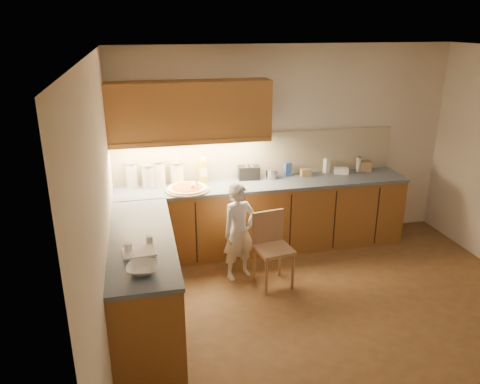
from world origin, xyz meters
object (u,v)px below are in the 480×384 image
Objects in this scene: toaster at (249,173)px; oil_jug at (203,171)px; wooden_chair at (271,243)px; child at (239,232)px; pizza_on_board at (188,189)px.

oil_jug is at bearing -175.60° from toaster.
child is at bearing 140.15° from wooden_chair.
wooden_chair is 2.97× the size of toaster.
wooden_chair is 1.17m from toaster.
wooden_chair is (0.33, -0.20, -0.09)m from child.
pizza_on_board reaches higher than toaster.
toaster is at bearing 17.91° from pizza_on_board.
pizza_on_board reaches higher than wooden_chair.
wooden_chair is at bearing -60.29° from oil_jug.
toaster is at bearing 49.47° from child.
oil_jug is (0.24, 0.28, 0.13)m from pizza_on_board.
pizza_on_board is at bearing 111.68° from child.
toaster is (0.32, 0.85, 0.43)m from child.
pizza_on_board is 1.87× the size of toaster.
wooden_chair is at bearing -83.84° from toaster.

